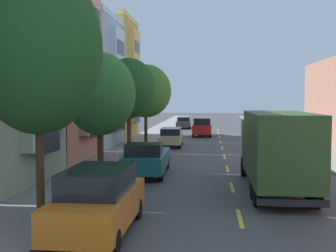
% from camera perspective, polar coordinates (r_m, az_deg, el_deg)
% --- Properties ---
extents(ground_plane, '(160.00, 160.00, 0.00)m').
position_cam_1_polar(ground_plane, '(37.19, 7.14, -2.44)').
color(ground_plane, '#424244').
extents(sidewalk_left, '(3.20, 120.00, 0.14)m').
position_cam_1_polar(sidewalk_left, '(35.71, -4.25, -2.57)').
color(sidewalk_left, gray).
rests_on(sidewalk_left, ground_plane).
extents(sidewalk_right, '(3.20, 120.00, 0.14)m').
position_cam_1_polar(sidewalk_right, '(36.11, 18.58, -2.68)').
color(sidewalk_right, gray).
rests_on(sidewalk_right, ground_plane).
extents(lane_centerline_dashes, '(0.14, 47.20, 0.01)m').
position_cam_1_polar(lane_centerline_dashes, '(31.73, 7.41, -3.49)').
color(lane_centerline_dashes, yellow).
rests_on(lane_centerline_dashes, ground_plane).
extents(townhouse_fourth_powder_blue, '(12.67, 7.62, 10.72)m').
position_cam_1_polar(townhouse_fourth_powder_blue, '(36.57, -16.33, 5.43)').
color(townhouse_fourth_powder_blue, '#9EB7CC').
rests_on(townhouse_fourth_powder_blue, ground_plane).
extents(townhouse_fifth_mustard, '(12.84, 7.62, 11.98)m').
position_cam_1_polar(townhouse_fifth_mustard, '(43.98, -12.62, 5.99)').
color(townhouse_fifth_mustard, tan).
rests_on(townhouse_fifth_mustard, ground_plane).
extents(street_tree_nearest, '(4.05, 4.05, 8.11)m').
position_cam_1_polar(street_tree_nearest, '(14.16, -17.05, 9.91)').
color(street_tree_nearest, '#47331E').
rests_on(street_tree_nearest, sidewalk_left).
extents(street_tree_second, '(3.50, 3.50, 6.09)m').
position_cam_1_polar(street_tree_second, '(21.24, -9.11, 4.23)').
color(street_tree_second, '#47331E').
rests_on(street_tree_second, sidewalk_left).
extents(street_tree_third, '(3.54, 3.54, 6.52)m').
position_cam_1_polar(street_tree_third, '(28.61, -5.27, 5.03)').
color(street_tree_third, '#47331E').
rests_on(street_tree_third, sidewalk_left).
extents(street_tree_farthest, '(4.32, 4.32, 6.70)m').
position_cam_1_polar(street_tree_farthest, '(36.04, -3.00, 4.70)').
color(street_tree_farthest, '#47331E').
rests_on(street_tree_farthest, sidewalk_left).
extents(delivery_box_truck, '(2.41, 8.17, 3.39)m').
position_cam_1_polar(delivery_box_truck, '(18.61, 14.29, -2.67)').
color(delivery_box_truck, '#2D471E').
rests_on(delivery_box_truck, ground_plane).
extents(parked_pickup_white, '(2.03, 5.31, 1.73)m').
position_cam_1_polar(parked_pickup_white, '(48.26, 11.90, -0.11)').
color(parked_pickup_white, silver).
rests_on(parked_pickup_white, ground_plane).
extents(parked_pickup_teal, '(2.09, 5.33, 1.73)m').
position_cam_1_polar(parked_pickup_teal, '(22.19, -2.86, -4.41)').
color(parked_pickup_teal, '#195B60').
rests_on(parked_pickup_teal, ground_plane).
extents(parked_suv_orange, '(2.00, 4.82, 1.93)m').
position_cam_1_polar(parked_suv_orange, '(12.76, -9.34, -9.78)').
color(parked_suv_orange, orange).
rests_on(parked_suv_orange, ground_plane).
extents(parked_wagon_champagne, '(1.91, 4.73, 1.50)m').
position_cam_1_polar(parked_wagon_champagne, '(35.43, 0.40, -1.41)').
color(parked_wagon_champagne, tan).
rests_on(parked_wagon_champagne, ground_plane).
extents(parked_wagon_charcoal, '(1.92, 4.74, 1.50)m').
position_cam_1_polar(parked_wagon_charcoal, '(56.77, 2.11, 0.50)').
color(parked_wagon_charcoal, '#333338').
rests_on(parked_wagon_charcoal, ground_plane).
extents(moving_red_sedan, '(1.95, 4.80, 1.93)m').
position_cam_1_polar(moving_red_sedan, '(45.13, 4.59, -0.10)').
color(moving_red_sedan, '#AD1E1E').
rests_on(moving_red_sedan, ground_plane).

